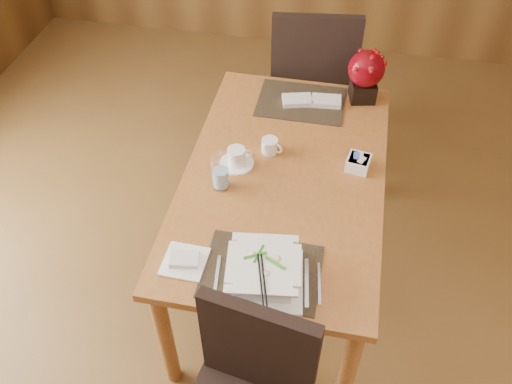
% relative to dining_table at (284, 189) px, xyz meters
% --- Properties ---
extents(ground, '(6.00, 6.00, 0.00)m').
position_rel_dining_table_xyz_m(ground, '(0.00, -0.60, -0.65)').
color(ground, brown).
rests_on(ground, ground).
extents(dining_table, '(0.90, 1.50, 0.75)m').
position_rel_dining_table_xyz_m(dining_table, '(0.00, 0.00, 0.00)').
color(dining_table, '#A7642E').
rests_on(dining_table, ground).
extents(placemat_near, '(0.45, 0.33, 0.01)m').
position_rel_dining_table_xyz_m(placemat_near, '(0.00, -0.55, 0.10)').
color(placemat_near, black).
rests_on(placemat_near, dining_table).
extents(placemat_far, '(0.45, 0.33, 0.01)m').
position_rel_dining_table_xyz_m(placemat_far, '(0.00, 0.55, 0.10)').
color(placemat_far, black).
rests_on(placemat_far, dining_table).
extents(soup_setting, '(0.33, 0.33, 0.12)m').
position_rel_dining_table_xyz_m(soup_setting, '(0.02, -0.59, 0.16)').
color(soup_setting, white).
rests_on(soup_setting, dining_table).
extents(coffee_cup, '(0.16, 0.16, 0.09)m').
position_rel_dining_table_xyz_m(coffee_cup, '(-0.23, 0.02, 0.14)').
color(coffee_cup, white).
rests_on(coffee_cup, dining_table).
extents(water_glass, '(0.08, 0.08, 0.18)m').
position_rel_dining_table_xyz_m(water_glass, '(-0.26, -0.13, 0.19)').
color(water_glass, white).
rests_on(water_glass, dining_table).
extents(creamer_jug, '(0.13, 0.13, 0.07)m').
position_rel_dining_table_xyz_m(creamer_jug, '(-0.09, 0.14, 0.13)').
color(creamer_jug, white).
rests_on(creamer_jug, dining_table).
extents(sugar_caddy, '(0.12, 0.12, 0.06)m').
position_rel_dining_table_xyz_m(sugar_caddy, '(0.32, 0.11, 0.13)').
color(sugar_caddy, white).
rests_on(sugar_caddy, dining_table).
extents(berry_decor, '(0.19, 0.19, 0.28)m').
position_rel_dining_table_xyz_m(berry_decor, '(0.31, 0.64, 0.25)').
color(berry_decor, black).
rests_on(berry_decor, dining_table).
extents(napkins_far, '(0.31, 0.15, 0.03)m').
position_rel_dining_table_xyz_m(napkins_far, '(0.07, 0.55, 0.12)').
color(napkins_far, silver).
rests_on(napkins_far, dining_table).
extents(bread_plate, '(0.17, 0.17, 0.01)m').
position_rel_dining_table_xyz_m(bread_plate, '(-0.30, -0.57, 0.10)').
color(bread_plate, white).
rests_on(bread_plate, dining_table).
extents(far_chair, '(0.56, 0.57, 1.08)m').
position_rel_dining_table_xyz_m(far_chair, '(0.01, 0.98, -0.04)').
color(far_chair, black).
rests_on(far_chair, ground).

